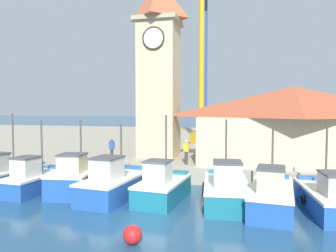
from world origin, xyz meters
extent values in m
plane|color=navy|center=(0.00, 0.00, 0.00)|extent=(300.00, 300.00, 0.00)
cube|color=#A89E89|center=(0.00, 26.70, 0.51)|extent=(120.00, 40.00, 1.02)
cube|color=#196B7F|center=(-10.19, 3.58, 0.45)|extent=(2.35, 5.14, 0.91)
cube|color=#196B7F|center=(-9.95, 5.80, 1.03)|extent=(1.61, 0.76, 0.24)
cube|color=silver|center=(-10.19, 3.58, 0.96)|extent=(2.42, 5.20, 0.12)
cylinder|color=#4C4742|center=(-10.12, 4.19, 2.71)|extent=(0.10, 0.10, 3.38)
cube|color=#2356A8|center=(-7.66, 2.98, 0.45)|extent=(2.13, 4.38, 0.90)
cube|color=#2356A8|center=(-7.50, 4.84, 1.02)|extent=(1.55, 0.73, 0.24)
cube|color=silver|center=(-7.66, 2.98, 0.95)|extent=(2.19, 4.44, 0.12)
cube|color=beige|center=(-7.72, 2.24, 1.52)|extent=(1.17, 1.36, 1.01)
cube|color=#4C4C51|center=(-7.72, 2.24, 2.06)|extent=(1.25, 1.45, 0.08)
cylinder|color=#4C4742|center=(-7.61, 3.50, 2.54)|extent=(0.10, 0.10, 3.04)
torus|color=black|center=(-8.60, 3.27, 0.45)|extent=(0.16, 0.53, 0.52)
cube|color=#2356A8|center=(-5.31, 3.47, 0.59)|extent=(2.64, 4.61, 1.17)
cube|color=#2356A8|center=(-5.58, 5.39, 1.29)|extent=(1.81, 0.84, 0.24)
cube|color=silver|center=(-5.31, 3.47, 1.22)|extent=(2.70, 4.68, 0.12)
cube|color=beige|center=(-5.21, 2.71, 1.74)|extent=(1.40, 1.47, 0.91)
cube|color=#4C4C51|center=(-5.21, 2.71, 2.24)|extent=(1.49, 1.56, 0.08)
cylinder|color=#4C4742|center=(-5.39, 4.01, 2.69)|extent=(0.10, 0.10, 2.81)
torus|color=black|center=(-6.44, 3.53, 0.59)|extent=(0.19, 0.53, 0.52)
cube|color=#2356A8|center=(-2.75, 2.88, 0.53)|extent=(2.55, 5.15, 1.05)
cube|color=#2356A8|center=(-2.51, 5.09, 1.17)|extent=(1.77, 0.78, 0.24)
cube|color=silver|center=(-2.75, 2.88, 1.10)|extent=(2.61, 5.22, 0.12)
cube|color=beige|center=(-2.85, 2.02, 1.69)|extent=(1.37, 1.61, 1.07)
cube|color=#4C4C51|center=(-2.85, 2.02, 2.27)|extent=(1.45, 1.70, 0.08)
cylinder|color=#4C4742|center=(-2.69, 3.49, 2.53)|extent=(0.10, 0.10, 2.74)
torus|color=black|center=(-3.81, 3.24, 0.53)|extent=(0.18, 0.53, 0.52)
cube|color=#196B7F|center=(-0.19, 2.93, 0.49)|extent=(2.22, 4.22, 0.97)
cube|color=#196B7F|center=(-0.03, 4.71, 1.09)|extent=(1.64, 0.74, 0.24)
cube|color=silver|center=(-0.19, 2.93, 1.02)|extent=(2.29, 4.29, 0.12)
cube|color=beige|center=(-0.25, 2.22, 1.60)|extent=(1.23, 1.32, 1.03)
cube|color=#4C4C51|center=(-0.25, 2.22, 2.16)|extent=(1.31, 1.40, 0.08)
cylinder|color=#4C4742|center=(-0.15, 3.44, 2.73)|extent=(0.10, 0.10, 3.30)
torus|color=black|center=(-1.19, 3.22, 0.49)|extent=(0.17, 0.53, 0.52)
cube|color=#196B7F|center=(3.00, 3.15, 0.50)|extent=(2.62, 5.09, 0.99)
cube|color=#196B7F|center=(2.75, 5.33, 1.11)|extent=(1.82, 0.80, 0.24)
cube|color=silver|center=(3.00, 3.15, 1.04)|extent=(2.68, 5.16, 0.12)
cube|color=silver|center=(3.09, 2.30, 1.65)|extent=(1.40, 1.60, 1.09)
cube|color=#4C4C51|center=(3.09, 2.30, 2.24)|extent=(1.49, 1.69, 0.08)
cylinder|color=#4C4742|center=(2.93, 3.75, 2.64)|extent=(0.10, 0.10, 3.07)
torus|color=black|center=(1.86, 3.26, 0.50)|extent=(0.18, 0.53, 0.52)
cube|color=#2356A8|center=(5.10, 2.62, 0.50)|extent=(2.30, 5.04, 1.01)
cube|color=#2356A8|center=(5.31, 4.80, 1.13)|extent=(1.61, 0.75, 0.24)
cube|color=silver|center=(5.10, 2.62, 1.06)|extent=(2.37, 5.10, 0.12)
cube|color=beige|center=(5.01, 1.77, 1.61)|extent=(1.24, 1.57, 0.99)
cube|color=#4C4C51|center=(5.01, 1.77, 2.15)|extent=(1.32, 1.65, 0.08)
cylinder|color=#4C4742|center=(5.16, 3.23, 2.46)|extent=(0.10, 0.10, 2.69)
torus|color=black|center=(4.13, 2.96, 0.50)|extent=(0.17, 0.53, 0.52)
cube|color=#2356A8|center=(7.68, 3.05, 0.46)|extent=(2.58, 5.16, 0.92)
cube|color=#2356A8|center=(7.45, 5.27, 1.04)|extent=(1.81, 0.78, 0.24)
cube|color=silver|center=(7.68, 3.05, 0.97)|extent=(2.64, 5.23, 0.12)
cylinder|color=#4C4742|center=(7.62, 3.67, 2.51)|extent=(0.10, 0.10, 2.96)
torus|color=black|center=(6.55, 3.18, 0.46)|extent=(0.17, 0.53, 0.52)
cube|color=beige|center=(-2.70, 11.27, 6.07)|extent=(2.81, 2.81, 10.10)
cube|color=tan|center=(-2.70, 11.27, 11.27)|extent=(3.31, 3.31, 0.30)
pyramid|color=#C1603D|center=(-2.70, 11.27, 12.86)|extent=(3.31, 3.31, 2.89)
cylinder|color=white|center=(-2.70, 9.81, 9.75)|extent=(1.54, 0.12, 1.54)
torus|color=#332D23|center=(-2.70, 9.77, 9.75)|extent=(1.66, 0.12, 1.66)
cube|color=beige|center=(6.99, 10.70, 2.57)|extent=(12.39, 6.64, 3.11)
pyramid|color=#B25133|center=(6.99, 10.70, 5.16)|extent=(12.79, 7.04, 2.06)
cube|color=#976E11|center=(-0.79, 20.77, 1.62)|extent=(2.00, 2.00, 1.20)
cylinder|color=gold|center=(-0.79, 20.77, 11.51)|extent=(0.56, 0.56, 18.59)
cube|color=navy|center=(-0.71, 22.60, 1.62)|extent=(2.00, 2.00, 1.20)
cylinder|color=#284C93|center=(-0.71, 22.60, 11.86)|extent=(0.56, 0.56, 19.28)
sphere|color=red|center=(0.14, -2.48, 0.34)|extent=(0.67, 0.67, 0.67)
cylinder|color=#33333D|center=(-5.26, 8.10, 1.44)|extent=(0.22, 0.22, 0.85)
cube|color=#2D4CA5|center=(-5.26, 8.10, 2.15)|extent=(0.34, 0.22, 0.56)
sphere|color=#9E7051|center=(-5.26, 8.10, 2.54)|extent=(0.20, 0.20, 0.20)
cylinder|color=#33333D|center=(0.05, 8.03, 1.44)|extent=(0.22, 0.22, 0.85)
cube|color=gold|center=(0.05, 8.03, 2.15)|extent=(0.34, 0.22, 0.56)
sphere|color=beige|center=(0.05, 8.03, 2.54)|extent=(0.20, 0.20, 0.20)
camera|label=1|loc=(4.04, -13.04, 4.78)|focal=35.00mm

